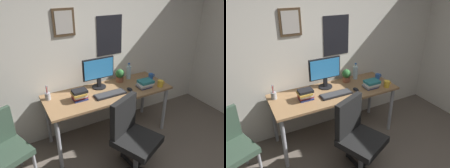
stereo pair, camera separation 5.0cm
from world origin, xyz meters
The scene contains 14 objects.
wall_back centered at (0.00, 2.15, 1.30)m, with size 4.40×0.10×2.60m.
desk centered at (0.05, 1.74, 0.67)m, with size 1.75×0.66×0.75m.
office_chair centered at (-0.01, 1.05, 0.53)m, with size 0.60×0.61×0.95m.
side_chair centered at (-1.33, 1.58, 0.50)m, with size 0.55×0.55×0.88m.
monitor centered at (-0.02, 1.91, 0.99)m, with size 0.46×0.20×0.43m.
keyboard centered at (0.01, 1.63, 0.76)m, with size 0.43×0.15×0.03m.
computer_mouse centered at (0.31, 1.62, 0.77)m, with size 0.06×0.11×0.04m.
water_bottle centered at (0.52, 1.96, 0.86)m, with size 0.07×0.07×0.25m.
coffee_mug_near centered at (0.77, 1.51, 0.80)m, with size 0.12×0.08×0.09m.
coffee_mug_far centered at (0.81, 1.79, 0.80)m, with size 0.11×0.07×0.09m.
potted_plant centered at (0.34, 1.94, 0.86)m, with size 0.13×0.13×0.19m.
pen_cup centered at (-0.74, 1.91, 0.81)m, with size 0.07×0.07×0.20m.
book_stack_left centered at (-0.38, 1.71, 0.82)m, with size 0.20×0.16×0.14m.
book_stack_right centered at (0.55, 1.59, 0.81)m, with size 0.22×0.16×0.11m.
Camera 2 is at (-1.11, -0.58, 2.11)m, focal length 34.06 mm.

